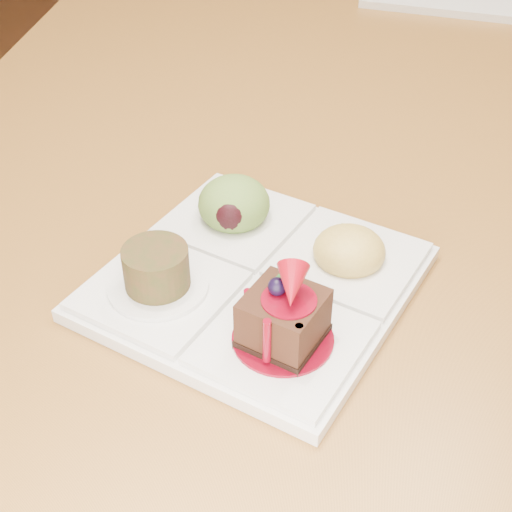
# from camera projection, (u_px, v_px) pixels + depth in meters

# --- Properties ---
(ground) EXTENTS (6.00, 6.00, 0.00)m
(ground) POSITION_uv_depth(u_px,v_px,m) (332.00, 374.00, 1.53)
(ground) COLOR #5D2D1A
(dining_table) EXTENTS (1.00, 1.80, 0.75)m
(dining_table) POSITION_uv_depth(u_px,v_px,m) (361.00, 74.00, 1.10)
(dining_table) COLOR #986327
(dining_table) RESTS_ON ground
(sampler_plate) EXTENTS (0.31, 0.31, 0.09)m
(sampler_plate) POSITION_uv_depth(u_px,v_px,m) (256.00, 268.00, 0.60)
(sampler_plate) COLOR silver
(sampler_plate) RESTS_ON dining_table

